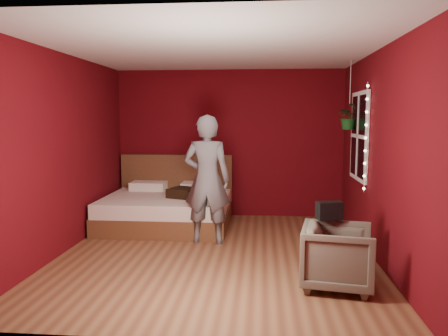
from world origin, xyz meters
The scene contains 10 objects.
floor centered at (0.00, 0.00, 0.00)m, with size 4.50×4.50×0.00m, color brown.
room_walls centered at (0.00, 0.00, 1.68)m, with size 4.04×4.54×2.62m.
window centered at (1.97, 0.90, 1.50)m, with size 0.05×0.97×1.27m.
fairy_lights centered at (1.94, 0.37, 1.50)m, with size 0.04×0.04×1.45m.
bed centered at (-0.95, 1.44, 0.29)m, with size 2.00×1.70×1.10m.
person centered at (-0.18, 0.50, 0.90)m, with size 0.66×0.43×1.81m, color slate.
armchair centered at (1.38, -1.02, 0.33)m, with size 0.71×0.73×0.66m, color #615D4D.
handbag centered at (1.32, -0.75, 0.76)m, with size 0.27×0.14×0.20m, color black.
throw_pillow centered at (-0.66, 1.27, 0.57)m, with size 0.41×0.41×0.15m, color black.
hanging_plant centered at (1.88, 1.21, 1.78)m, with size 0.36×0.31×1.02m.
Camera 1 is at (0.58, -5.50, 1.78)m, focal length 35.00 mm.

